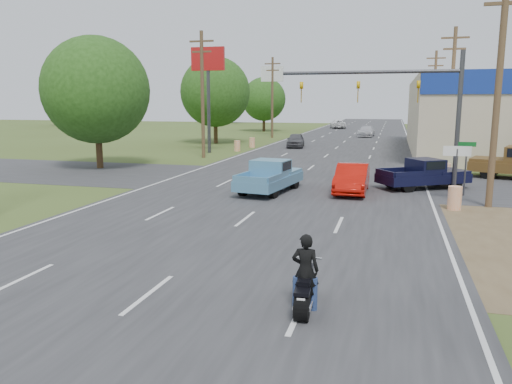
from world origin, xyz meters
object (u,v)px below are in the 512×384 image
(rider, at_px, (305,275))
(distant_car_silver, at_px, (366,131))
(navy_pickup, at_px, (425,174))
(distant_car_white, at_px, (338,124))
(distant_car_grey, at_px, (296,140))
(red_convertible, at_px, (352,179))
(motorcycle, at_px, (305,291))
(blue_pickup, at_px, (271,176))

(rider, relative_size, distant_car_silver, 0.33)
(rider, bearing_deg, navy_pickup, -104.78)
(navy_pickup, height_order, distant_car_white, navy_pickup)
(navy_pickup, relative_size, distant_car_grey, 1.20)
(distant_car_silver, bearing_deg, navy_pickup, -79.93)
(red_convertible, bearing_deg, rider, -89.17)
(motorcycle, relative_size, navy_pickup, 0.40)
(rider, relative_size, navy_pickup, 0.33)
(navy_pickup, xyz_separation_m, distant_car_white, (-11.07, 60.65, -0.06))
(distant_car_grey, height_order, distant_car_white, distant_car_white)
(red_convertible, height_order, blue_pickup, blue_pickup)
(navy_pickup, bearing_deg, distant_car_white, 157.17)
(motorcycle, bearing_deg, distant_car_grey, 97.62)
(motorcycle, bearing_deg, red_convertible, 87.24)
(red_convertible, distance_m, rider, 14.77)
(red_convertible, relative_size, distant_car_silver, 0.90)
(motorcycle, height_order, distant_car_white, distant_car_white)
(blue_pickup, distance_m, distant_car_white, 63.82)
(distant_car_grey, relative_size, distant_car_silver, 0.85)
(red_convertible, bearing_deg, distant_car_silver, 92.18)
(distant_car_grey, bearing_deg, distant_car_white, 82.55)
(blue_pickup, relative_size, navy_pickup, 1.04)
(navy_pickup, distance_m, distant_car_grey, 24.80)
(red_convertible, height_order, distant_car_silver, red_convertible)
(distant_car_grey, xyz_separation_m, distant_car_silver, (5.98, 18.11, -0.00))
(rider, xyz_separation_m, distant_car_grey, (-7.73, 39.24, -0.10))
(distant_car_silver, bearing_deg, blue_pickup, -90.43)
(red_convertible, bearing_deg, distant_car_grey, 107.20)
(motorcycle, distance_m, distant_car_white, 78.15)
(red_convertible, height_order, rider, rider)
(blue_pickup, height_order, navy_pickup, blue_pickup)
(blue_pickup, xyz_separation_m, navy_pickup, (7.58, 3.08, -0.03))
(rider, height_order, blue_pickup, blue_pickup)
(rider, distance_m, distant_car_white, 78.11)
(blue_pickup, bearing_deg, rider, -64.83)
(blue_pickup, bearing_deg, distant_car_white, 101.72)
(navy_pickup, relative_size, distant_car_white, 0.93)
(rider, bearing_deg, distant_car_white, -87.88)
(blue_pickup, height_order, distant_car_white, blue_pickup)
(rider, bearing_deg, blue_pickup, -76.92)
(motorcycle, bearing_deg, blue_pickup, 103.04)
(rider, distance_m, distant_car_silver, 57.38)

